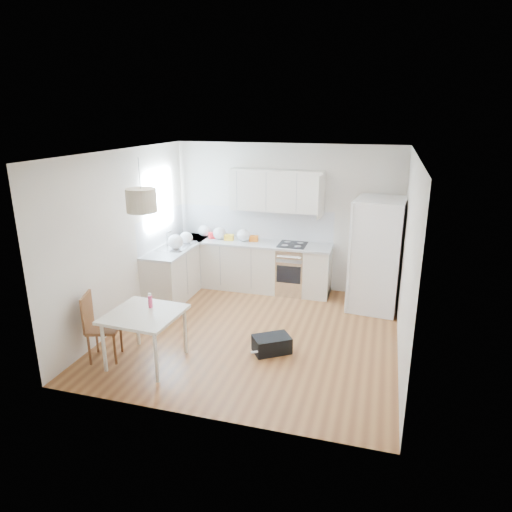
{
  "coord_description": "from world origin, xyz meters",
  "views": [
    {
      "loc": [
        1.76,
        -6.04,
        3.21
      ],
      "look_at": [
        -0.09,
        0.4,
        1.11
      ],
      "focal_mm": 32.0,
      "sensor_mm": 36.0,
      "label": 1
    }
  ],
  "objects": [
    {
      "name": "floor",
      "position": [
        0.0,
        0.0,
        0.0
      ],
      "size": [
        4.2,
        4.2,
        0.0
      ],
      "primitive_type": "plane",
      "color": "brown",
      "rests_on": "ground"
    },
    {
      "name": "ceiling",
      "position": [
        0.0,
        0.0,
        2.7
      ],
      "size": [
        4.2,
        4.2,
        0.0
      ],
      "primitive_type": "plane",
      "rotation": [
        3.14,
        0.0,
        0.0
      ],
      "color": "white",
      "rests_on": "wall_back"
    },
    {
      "name": "wall_back",
      "position": [
        0.0,
        2.1,
        1.35
      ],
      "size": [
        4.2,
        0.0,
        4.2
      ],
      "primitive_type": "plane",
      "rotation": [
        1.57,
        0.0,
        0.0
      ],
      "color": "white",
      "rests_on": "floor"
    },
    {
      "name": "wall_left",
      "position": [
        -2.1,
        0.0,
        1.35
      ],
      "size": [
        0.0,
        4.2,
        4.2
      ],
      "primitive_type": "plane",
      "rotation": [
        1.57,
        0.0,
        1.57
      ],
      "color": "white",
      "rests_on": "floor"
    },
    {
      "name": "wall_right",
      "position": [
        2.1,
        0.0,
        1.35
      ],
      "size": [
        0.0,
        4.2,
        4.2
      ],
      "primitive_type": "plane",
      "rotation": [
        1.57,
        0.0,
        -1.57
      ],
      "color": "white",
      "rests_on": "floor"
    },
    {
      "name": "window_glassblock",
      "position": [
        -2.09,
        1.15,
        1.75
      ],
      "size": [
        0.02,
        1.0,
        1.0
      ],
      "primitive_type": "cube",
      "color": "#BFE0F9",
      "rests_on": "wall_left"
    },
    {
      "name": "cabinets_back",
      "position": [
        -0.6,
        1.8,
        0.44
      ],
      "size": [
        3.0,
        0.6,
        0.88
      ],
      "primitive_type": "cube",
      "color": "silver",
      "rests_on": "floor"
    },
    {
      "name": "cabinets_left",
      "position": [
        -1.8,
        1.2,
        0.44
      ],
      "size": [
        0.6,
        1.8,
        0.88
      ],
      "primitive_type": "cube",
      "color": "silver",
      "rests_on": "floor"
    },
    {
      "name": "counter_back",
      "position": [
        -0.6,
        1.8,
        0.9
      ],
      "size": [
        3.02,
        0.64,
        0.04
      ],
      "primitive_type": "cube",
      "color": "#B8BABD",
      "rests_on": "cabinets_back"
    },
    {
      "name": "counter_left",
      "position": [
        -1.8,
        1.2,
        0.9
      ],
      "size": [
        0.64,
        1.82,
        0.04
      ],
      "primitive_type": "cube",
      "color": "#B8BABD",
      "rests_on": "cabinets_left"
    },
    {
      "name": "backsplash_back",
      "position": [
        -0.6,
        2.09,
        1.21
      ],
      "size": [
        3.0,
        0.01,
        0.58
      ],
      "primitive_type": "cube",
      "color": "white",
      "rests_on": "wall_back"
    },
    {
      "name": "backsplash_left",
      "position": [
        -2.09,
        1.2,
        1.21
      ],
      "size": [
        0.01,
        1.8,
        0.58
      ],
      "primitive_type": "cube",
      "color": "white",
      "rests_on": "wall_left"
    },
    {
      "name": "upper_cabinets",
      "position": [
        -0.15,
        1.94,
        1.88
      ],
      "size": [
        1.7,
        0.32,
        0.75
      ],
      "primitive_type": "cube",
      "color": "silver",
      "rests_on": "wall_back"
    },
    {
      "name": "range_oven",
      "position": [
        0.2,
        1.8,
        0.44
      ],
      "size": [
        0.5,
        0.61,
        0.88
      ],
      "primitive_type": null,
      "color": "silver",
      "rests_on": "floor"
    },
    {
      "name": "sink",
      "position": [
        -1.8,
        1.15,
        0.92
      ],
      "size": [
        0.5,
        0.8,
        0.16
      ],
      "primitive_type": null,
      "color": "silver",
      "rests_on": "counter_left"
    },
    {
      "name": "refrigerator",
      "position": [
        1.71,
        1.55,
        0.94
      ],
      "size": [
        0.99,
        1.03,
        1.89
      ],
      "primitive_type": null,
      "rotation": [
        0.0,
        0.0,
        -0.1
      ],
      "color": "white",
      "rests_on": "floor"
    },
    {
      "name": "dining_table",
      "position": [
        -1.16,
        -1.2,
        0.64
      ],
      "size": [
        0.96,
        0.96,
        0.72
      ],
      "rotation": [
        0.0,
        0.0,
        -0.05
      ],
      "color": "beige",
      "rests_on": "floor"
    },
    {
      "name": "dining_chair",
      "position": [
        -1.74,
        -1.27,
        0.47
      ],
      "size": [
        0.5,
        0.5,
        0.94
      ],
      "primitive_type": null,
      "rotation": [
        0.0,
        0.0,
        0.31
      ],
      "color": "#533519",
      "rests_on": "floor"
    },
    {
      "name": "drink_bottle",
      "position": [
        -1.16,
        -1.02,
        0.82
      ],
      "size": [
        0.06,
        0.06,
        0.2
      ],
      "primitive_type": "cylinder",
      "rotation": [
        0.0,
        0.0,
        -0.06
      ],
      "color": "#D63B65",
      "rests_on": "dining_table"
    },
    {
      "name": "gym_bag",
      "position": [
        0.39,
        -0.48,
        0.12
      ],
      "size": [
        0.6,
        0.55,
        0.23
      ],
      "primitive_type": "cube",
      "rotation": [
        0.0,
        0.0,
        0.59
      ],
      "color": "black",
      "rests_on": "floor"
    },
    {
      "name": "pendant_lamp",
      "position": [
        -1.13,
        -1.08,
        2.18
      ],
      "size": [
        0.46,
        0.46,
        0.29
      ],
      "primitive_type": "cylinder",
      "rotation": [
        0.0,
        0.0,
        -0.27
      ],
      "color": "#BEAF92",
      "rests_on": "ceiling"
    },
    {
      "name": "grocery_bag_a",
      "position": [
        -1.56,
        1.91,
        1.03
      ],
      "size": [
        0.25,
        0.21,
        0.22
      ],
      "primitive_type": "ellipsoid",
      "color": "white",
      "rests_on": "counter_back"
    },
    {
      "name": "grocery_bag_b",
      "position": [
        -1.21,
        1.79,
        1.04
      ],
      "size": [
        0.26,
        0.22,
        0.23
      ],
      "primitive_type": "ellipsoid",
      "color": "white",
      "rests_on": "counter_back"
    },
    {
      "name": "grocery_bag_c",
      "position": [
        -0.73,
        1.79,
        1.03
      ],
      "size": [
        0.25,
        0.22,
        0.23
      ],
      "primitive_type": "ellipsoid",
      "color": "white",
      "rests_on": "counter_back"
    },
    {
      "name": "grocery_bag_d",
      "position": [
        -1.7,
        1.36,
        1.03
      ],
      "size": [
        0.24,
        0.2,
        0.22
      ],
      "primitive_type": "ellipsoid",
      "color": "white",
      "rests_on": "counter_back"
    },
    {
      "name": "grocery_bag_e",
      "position": [
        -1.72,
        0.97,
        1.05
      ],
      "size": [
        0.29,
        0.25,
        0.26
      ],
      "primitive_type": "ellipsoid",
      "color": "white",
      "rests_on": "counter_left"
    },
    {
      "name": "snack_orange",
      "position": [
        -0.55,
        1.83,
        0.98
      ],
      "size": [
        0.17,
        0.12,
        0.11
      ],
      "primitive_type": "cube",
      "rotation": [
        0.0,
        0.0,
        0.1
      ],
      "color": "orange",
      "rests_on": "counter_back"
    },
    {
      "name": "snack_yellow",
      "position": [
        -1.01,
        1.78,
        0.98
      ],
      "size": [
        0.17,
        0.11,
        0.11
      ],
      "primitive_type": "cube",
      "rotation": [
        0.0,
        0.0,
        0.04
      ],
      "color": "yellow",
      "rests_on": "counter_back"
    },
    {
      "name": "snack_red",
      "position": [
        -1.36,
        1.84,
        0.98
      ],
      "size": [
        0.2,
        0.18,
        0.11
      ],
      "primitive_type": "cube",
      "rotation": [
        0.0,
        0.0,
        0.57
      ],
      "color": "red",
      "rests_on": "counter_back"
    }
  ]
}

